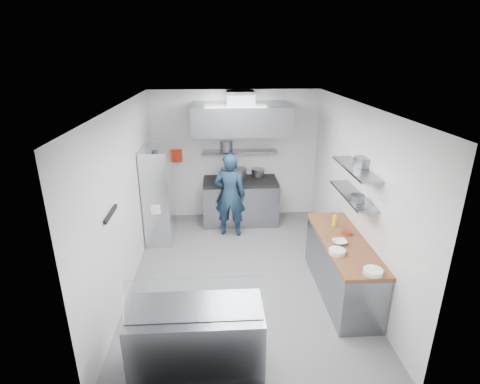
{
  "coord_description": "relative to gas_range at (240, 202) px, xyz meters",
  "views": [
    {
      "loc": [
        -0.37,
        -5.44,
        3.52
      ],
      "look_at": [
        0.0,
        0.6,
        1.25
      ],
      "focal_mm": 28.0,
      "sensor_mm": 36.0,
      "label": 1
    }
  ],
  "objects": [
    {
      "name": "chef",
      "position": [
        -0.25,
        -0.61,
        0.4
      ],
      "size": [
        0.68,
        0.5,
        1.71
      ],
      "primitive_type": "imported",
      "rotation": [
        0.0,
        0.0,
        2.99
      ],
      "color": "#14293E",
      "rests_on": "floor"
    },
    {
      "name": "wall_left",
      "position": [
        -1.9,
        -2.1,
        0.95
      ],
      "size": [
        2.8,
        5.0,
        0.02
      ],
      "primitive_type": "cube",
      "rotation": [
        1.57,
        0.0,
        1.57
      ],
      "color": "white",
      "rests_on": "floor"
    },
    {
      "name": "ceiling",
      "position": [
        -0.1,
        -2.1,
        2.35
      ],
      "size": [
        5.0,
        5.0,
        0.0
      ],
      "primitive_type": "plane",
      "rotation": [
        3.14,
        0.0,
        0.0
      ],
      "color": "silver",
      "rests_on": "wall_back"
    },
    {
      "name": "wall_shelf_upper",
      "position": [
        1.54,
        -2.4,
        1.47
      ],
      "size": [
        0.3,
        1.3,
        0.04
      ],
      "primitive_type": "cube",
      "color": "gray",
      "rests_on": "wall_right"
    },
    {
      "name": "wall_right",
      "position": [
        1.7,
        -2.1,
        0.95
      ],
      "size": [
        2.8,
        5.0,
        0.02
      ],
      "primitive_type": "cube",
      "rotation": [
        1.57,
        0.0,
        -1.57
      ],
      "color": "white",
      "rests_on": "floor"
    },
    {
      "name": "shelf_pot_c",
      "position": [
        1.5,
        -2.71,
        1.12
      ],
      "size": [
        0.2,
        0.2,
        0.1
      ],
      "primitive_type": "cylinder",
      "color": "slate",
      "rests_on": "wall_shelf_lower"
    },
    {
      "name": "rack_bin_b",
      "position": [
        -1.63,
        -0.62,
        0.85
      ],
      "size": [
        0.13,
        0.16,
        0.14
      ],
      "primitive_type": "cube",
      "color": "yellow",
      "rests_on": "wire_rack"
    },
    {
      "name": "gas_range",
      "position": [
        0.0,
        0.0,
        0.0
      ],
      "size": [
        1.6,
        0.8,
        0.9
      ],
      "primitive_type": "cube",
      "color": "gray",
      "rests_on": "floor"
    },
    {
      "name": "cooktop",
      "position": [
        0.0,
        0.0,
        0.48
      ],
      "size": [
        1.57,
        0.78,
        0.06
      ],
      "primitive_type": "cube",
      "color": "black",
      "rests_on": "gas_range"
    },
    {
      "name": "wall_shelf_lower",
      "position": [
        1.54,
        -2.4,
        1.05
      ],
      "size": [
        0.3,
        1.3,
        0.04
      ],
      "primitive_type": "cube",
      "color": "gray",
      "rests_on": "wall_right"
    },
    {
      "name": "knife_strip",
      "position": [
        -1.88,
        -3.0,
        1.1
      ],
      "size": [
        0.04,
        0.55,
        0.05
      ],
      "primitive_type": "cube",
      "color": "black",
      "rests_on": "wall_left"
    },
    {
      "name": "shelf_pot_a",
      "position": [
        -0.28,
        0.42,
        1.18
      ],
      "size": [
        0.28,
        0.28,
        0.18
      ],
      "primitive_type": "cylinder",
      "color": "slate",
      "rests_on": "over_range_shelf"
    },
    {
      "name": "wall_front",
      "position": [
        -0.1,
        -4.6,
        0.95
      ],
      "size": [
        3.6,
        2.8,
        0.02
      ],
      "primitive_type": "cube",
      "rotation": [
        -1.57,
        0.0,
        0.0
      ],
      "color": "white",
      "rests_on": "floor"
    },
    {
      "name": "red_firebox",
      "position": [
        -1.35,
        0.34,
        0.97
      ],
      "size": [
        0.22,
        0.1,
        0.26
      ],
      "primitive_type": "cube",
      "color": "red",
      "rests_on": "wall_back"
    },
    {
      "name": "shelf_pot_d",
      "position": [
        1.65,
        -2.38,
        1.56
      ],
      "size": [
        0.27,
        0.27,
        0.14
      ],
      "primitive_type": "cylinder",
      "color": "slate",
      "rests_on": "wall_shelf_upper"
    },
    {
      "name": "wall_back",
      "position": [
        -0.1,
        0.4,
        0.95
      ],
      "size": [
        3.6,
        2.8,
        0.02
      ],
      "primitive_type": "cube",
      "rotation": [
        1.57,
        0.0,
        0.0
      ],
      "color": "white",
      "rests_on": "floor"
    },
    {
      "name": "plate_stack_a",
      "position": [
        1.45,
        -3.6,
        0.48
      ],
      "size": [
        0.24,
        0.24,
        0.06
      ],
      "primitive_type": "cylinder",
      "color": "white",
      "rests_on": "prep_counter_top"
    },
    {
      "name": "mixing_bowl",
      "position": [
        1.27,
        -2.8,
        0.48
      ],
      "size": [
        0.22,
        0.22,
        0.05
      ],
      "primitive_type": "imported",
      "rotation": [
        0.0,
        0.0,
        0.1
      ],
      "color": "white",
      "rests_on": "prep_counter_top"
    },
    {
      "name": "display_glass",
      "position": [
        -0.75,
        -4.22,
        0.62
      ],
      "size": [
        1.47,
        0.19,
        0.42
      ],
      "primitive_type": "cube",
      "rotation": [
        -0.38,
        0.0,
        0.0
      ],
      "color": "silver",
      "rests_on": "display_case"
    },
    {
      "name": "stock_pot_left",
      "position": [
        -0.28,
        0.26,
        0.61
      ],
      "size": [
        0.27,
        0.27,
        0.2
      ],
      "primitive_type": "cylinder",
      "color": "slate",
      "rests_on": "cooktop"
    },
    {
      "name": "prep_counter_top",
      "position": [
        1.38,
        -2.7,
        0.42
      ],
      "size": [
        0.65,
        2.04,
        0.06
      ],
      "primitive_type": "cube",
      "color": "brown",
      "rests_on": "prep_counter_base"
    },
    {
      "name": "extractor_hood",
      "position": [
        0.0,
        -0.18,
        1.85
      ],
      "size": [
        1.9,
        1.15,
        0.55
      ],
      "primitive_type": "cube",
      "color": "gray",
      "rests_on": "wall_back"
    },
    {
      "name": "over_range_shelf",
      "position": [
        0.0,
        0.24,
        1.07
      ],
      "size": [
        1.6,
        0.3,
        0.04
      ],
      "primitive_type": "cube",
      "color": "gray",
      "rests_on": "wall_back"
    },
    {
      "name": "floor",
      "position": [
        -0.1,
        -2.1,
        -0.45
      ],
      "size": [
        5.0,
        5.0,
        0.0
      ],
      "primitive_type": "plane",
      "color": "#5D5D60",
      "rests_on": "ground"
    },
    {
      "name": "prep_counter_base",
      "position": [
        1.38,
        -2.7,
        -0.03
      ],
      "size": [
        0.62,
        2.0,
        0.84
      ],
      "primitive_type": "cube",
      "color": "gray",
      "rests_on": "floor"
    },
    {
      "name": "hood_duct",
      "position": [
        0.0,
        0.05,
        2.23
      ],
      "size": [
        0.55,
        0.55,
        0.24
      ],
      "primitive_type": "cube",
      "color": "slate",
      "rests_on": "extractor_hood"
    },
    {
      "name": "display_case",
      "position": [
        -0.75,
        -4.1,
        -0.03
      ],
      "size": [
        1.5,
        0.7,
        0.85
      ],
      "primitive_type": "cube",
      "color": "gray",
      "rests_on": "floor"
    },
    {
      "name": "plate_stack_b",
      "position": [
        1.15,
        -3.07,
        0.48
      ],
      "size": [
        0.23,
        0.23,
        0.06
      ],
      "primitive_type": "cylinder",
      "color": "white",
      "rests_on": "prep_counter_top"
    },
    {
      "name": "rack_jar",
      "position": [
        -1.58,
        -1.03,
        1.35
      ],
      "size": [
        0.11,
        0.11,
        0.18
      ],
      "primitive_type": "cylinder",
      "color": "black",
      "rests_on": "wire_rack"
    },
    {
      "name": "rack_bin_a",
      "position": [
        -1.63,
        -1.03,
        0.35
      ],
      "size": [
        0.17,
        0.21,
        0.19
      ],
      "primitive_type": "cube",
      "color": "white",
      "rests_on": "wire_rack"
    },
    {
      "name": "squeeze_bottle",
      "position": [
        1.37,
        -2.21,
        0.54
      ],
      "size": [
        0.06,
        0.06,
        0.18
      ],
      "primitive_type": "cylinder",
      "color": "yellow",
      "rests_on": "prep_counter_top"
    },
    {
      "name": "stock_pot_right",
      "position": [
        0.4,
        0.27,
        0.59
      ],
      "size": [
        0.28,
        0.28,
        0.16
      ],
      "primitive_type": "cylinder",
      "color": "slate",
      "rests_on": "cooktop"
    },
    {
      "name": "copper_pan",
      "position": [
        1.47,
        -2.51,
        0.48
      ],
      "size": [
        0.15,
        0.15,
        0.06
      ],
      "primitive_type": "cylinder",
      "color": "#CF653A",
      "rests_on": "prep_counter_top"
    },
    {
      "name": "wire_rack",
      "position": [
        -1.63,
        -0.68,
        0.48
      ],
      "size": [
        0.5,
        0.9,
        1.85
      ],
      "primitive_type": "cube",
      "color": "silver",
      "rests_on": "floor"
    },
    {
      "name": "stock_pot_mid",
      "position": [
        -0.04,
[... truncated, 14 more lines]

